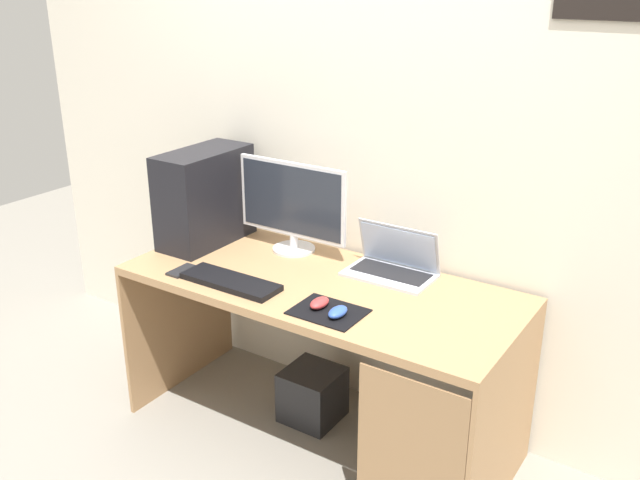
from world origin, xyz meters
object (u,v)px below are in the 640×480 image
at_px(cell_phone, 183,271).
at_px(pc_tower, 205,197).
at_px(keyboard, 231,282).
at_px(mouse_left, 320,303).
at_px(monitor, 292,206).
at_px(subwoofer, 312,394).
at_px(mouse_right, 338,312).
at_px(laptop, 393,265).

bearing_deg(cell_phone, pc_tower, 115.01).
distance_m(keyboard, mouse_left, 0.41).
xyz_separation_m(monitor, keyboard, (0.00, -0.43, -0.20)).
height_order(pc_tower, keyboard, pc_tower).
xyz_separation_m(pc_tower, keyboard, (0.40, -0.31, -0.20)).
bearing_deg(cell_phone, keyboard, 3.12).
bearing_deg(subwoofer, mouse_right, -43.60).
height_order(laptop, mouse_right, laptop).
height_order(laptop, cell_phone, laptop).
distance_m(mouse_right, cell_phone, 0.75).
relative_size(monitor, keyboard, 1.29).
distance_m(keyboard, cell_phone, 0.25).
relative_size(pc_tower, keyboard, 1.08).
distance_m(laptop, subwoofer, 0.73).
distance_m(laptop, mouse_left, 0.43).
relative_size(laptop, keyboard, 0.85).
relative_size(mouse_left, subwoofer, 0.40).
bearing_deg(mouse_right, laptop, 91.98).
bearing_deg(pc_tower, mouse_left, -19.55).
xyz_separation_m(pc_tower, mouse_right, (0.90, -0.31, -0.19)).
xyz_separation_m(keyboard, mouse_right, (0.50, -0.01, 0.01)).
distance_m(pc_tower, mouse_right, 0.97).
height_order(pc_tower, subwoofer, pc_tower).
height_order(monitor, subwoofer, monitor).
bearing_deg(keyboard, cell_phone, -176.88).
distance_m(monitor, subwoofer, 0.85).
relative_size(laptop, subwoofer, 1.49).
height_order(monitor, laptop, monitor).
bearing_deg(mouse_right, keyboard, 179.43).
bearing_deg(keyboard, monitor, 90.02).
height_order(laptop, mouse_left, laptop).
bearing_deg(mouse_right, subwoofer, 136.40).
distance_m(pc_tower, mouse_left, 0.88).
height_order(laptop, subwoofer, laptop).
xyz_separation_m(monitor, laptop, (0.49, 0.02, -0.17)).
height_order(monitor, mouse_right, monitor).
height_order(monitor, mouse_left, monitor).
xyz_separation_m(mouse_right, cell_phone, (-0.75, -0.01, -0.02)).
height_order(cell_phone, subwoofer, cell_phone).
bearing_deg(pc_tower, keyboard, -37.67).
bearing_deg(mouse_right, mouse_left, 165.26).
bearing_deg(laptop, cell_phone, -148.21).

